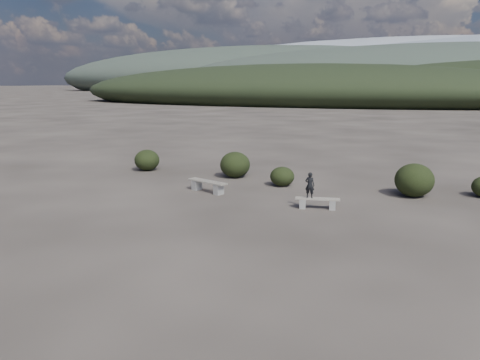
% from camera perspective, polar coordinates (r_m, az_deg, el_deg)
% --- Properties ---
extents(ground, '(1200.00, 1200.00, 0.00)m').
position_cam_1_polar(ground, '(14.30, -4.47, -7.06)').
color(ground, '#2E2823').
rests_on(ground, ground).
extents(bench_left, '(2.01, 0.98, 0.49)m').
position_cam_1_polar(bench_left, '(20.06, -3.99, -0.65)').
color(bench_left, slate).
rests_on(bench_left, ground).
extents(bench_right, '(1.67, 0.72, 0.41)m').
position_cam_1_polar(bench_right, '(17.62, 9.42, -2.71)').
color(bench_right, slate).
rests_on(bench_right, ground).
extents(seated_person, '(0.36, 0.24, 0.97)m').
position_cam_1_polar(seated_person, '(17.48, 8.51, -0.62)').
color(seated_person, black).
rests_on(seated_person, bench_right).
extents(shrub_b, '(1.49, 1.49, 1.27)m').
position_cam_1_polar(shrub_b, '(23.11, -0.61, 1.88)').
color(shrub_b, black).
rests_on(shrub_b, ground).
extents(shrub_c, '(1.10, 1.10, 0.88)m').
position_cam_1_polar(shrub_c, '(21.29, 5.16, 0.44)').
color(shrub_c, black).
rests_on(shrub_c, ground).
extents(shrub_d, '(1.57, 1.57, 1.38)m').
position_cam_1_polar(shrub_d, '(20.47, 20.48, -0.02)').
color(shrub_d, black).
rests_on(shrub_d, ground).
extents(shrub_f, '(1.32, 1.32, 1.12)m').
position_cam_1_polar(shrub_f, '(25.45, -11.27, 2.39)').
color(shrub_f, black).
rests_on(shrub_f, ground).
extents(mountain_ridges, '(500.00, 400.00, 56.00)m').
position_cam_1_polar(mountain_ridges, '(351.32, 21.77, 11.98)').
color(mountain_ridges, black).
rests_on(mountain_ridges, ground).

